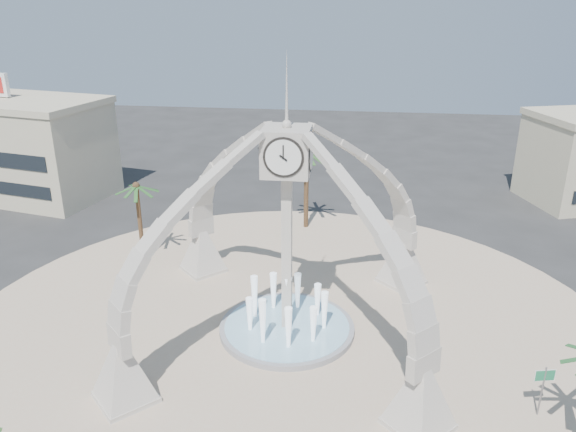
# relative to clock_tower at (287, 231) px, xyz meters

# --- Properties ---
(ground) EXTENTS (140.00, 140.00, 0.00)m
(ground) POSITION_rel_clock_tower_xyz_m (0.00, 0.00, -6.49)
(ground) COLOR #282828
(ground) RESTS_ON ground
(plaza) EXTENTS (40.00, 40.00, 0.06)m
(plaza) POSITION_rel_clock_tower_xyz_m (0.00, 0.00, -6.46)
(plaza) COLOR tan
(plaza) RESTS_ON ground
(clock_tower) EXTENTS (17.94, 17.94, 16.30)m
(clock_tower) POSITION_rel_clock_tower_xyz_m (0.00, 0.00, 0.00)
(clock_tower) COLOR #B8B0A3
(clock_tower) RESTS_ON ground
(fountain) EXTENTS (8.00, 8.00, 3.62)m
(fountain) POSITION_rel_clock_tower_xyz_m (0.00, 0.00, -6.20)
(fountain) COLOR #959598
(fountain) RESTS_ON ground
(palm_west) EXTENTS (4.46, 4.46, 6.56)m
(palm_west) POSITION_rel_clock_tower_xyz_m (-12.06, 8.20, -0.68)
(palm_west) COLOR brown
(palm_west) RESTS_ON ground
(palm_north) EXTENTS (5.32, 5.32, 7.45)m
(palm_north) POSITION_rel_clock_tower_xyz_m (-0.56, 16.32, 0.07)
(palm_north) COLOR brown
(palm_north) RESTS_ON ground
(street_sign) EXTENTS (0.99, 0.24, 2.74)m
(street_sign) POSITION_rel_clock_tower_xyz_m (12.79, -5.57, -4.53)
(street_sign) COLOR slate
(street_sign) RESTS_ON ground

